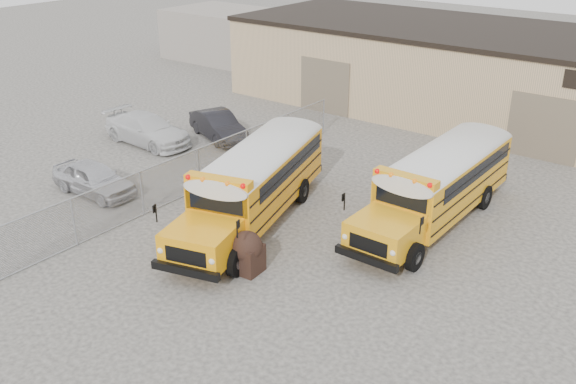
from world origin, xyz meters
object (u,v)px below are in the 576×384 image
Objects in this scene: car_dark at (218,125)px; school_bus_right at (497,139)px; school_bus_left at (309,131)px; car_white at (147,129)px; car_silver at (94,178)px; tarp_bundle at (247,251)px.

school_bus_right is at bearing -50.85° from car_dark.
school_bus_right is (6.96, 4.16, -0.04)m from school_bus_left.
car_white is (-7.97, -2.44, -0.90)m from school_bus_left.
tarp_bundle is at bearing -96.39° from car_silver.
school_bus_left reaches higher than car_silver.
school_bus_left is at bearing -149.13° from school_bus_right.
tarp_bundle is at bearing -111.20° from car_dark.
car_dark is (-12.66, -3.98, -0.90)m from school_bus_right.
school_bus_right is at bearing -46.19° from car_silver.
car_white is at bearing 27.31° from car_silver.
school_bus_right reaches higher than car_white.
school_bus_right is 1.89× the size of car_white.
car_silver is (-12.03, -11.98, -0.91)m from school_bus_right.
tarp_bundle is 0.36× the size of car_silver.
school_bus_right reaches higher than tarp_bundle.
school_bus_left is at bearing -34.03° from car_silver.
school_bus_left is at bearing -71.70° from car_white.
car_dark is at bearing -162.55° from school_bus_right.
car_dark is at bearing 178.15° from school_bus_left.
school_bus_right is 2.38× the size of car_silver.
car_silver is (-8.87, 0.83, -0.05)m from tarp_bundle.
car_white is (-11.78, 6.21, -0.01)m from tarp_bundle.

